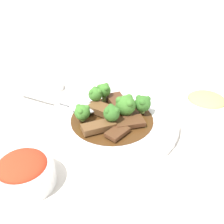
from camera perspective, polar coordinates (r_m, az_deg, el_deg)
name	(u,v)px	position (r m, az deg, el deg)	size (l,w,h in m)	color
ground_plane	(112,124)	(0.61, 0.00, -2.68)	(4.00, 4.00, 0.00)	silver
main_plate	(112,121)	(0.60, 0.00, -1.91)	(0.30, 0.30, 0.02)	white
beef_strip_0	(103,110)	(0.61, -1.98, 0.51)	(0.04, 0.07, 0.02)	brown
beef_strip_1	(129,123)	(0.57, 3.63, -2.38)	(0.07, 0.07, 0.01)	#56331E
beef_strip_2	(100,127)	(0.55, -2.61, -3.33)	(0.07, 0.06, 0.01)	brown
beef_strip_3	(118,132)	(0.54, 1.21, -4.40)	(0.05, 0.04, 0.01)	#56331E
beef_strip_4	(117,101)	(0.64, 1.12, 2.36)	(0.07, 0.08, 0.01)	#56331E
broccoli_floret_0	(126,105)	(0.59, 3.00, 1.56)	(0.05, 0.05, 0.05)	#7FA84C
broccoli_floret_1	(112,113)	(0.56, -0.10, -0.24)	(0.04, 0.04, 0.05)	#7FA84C
broccoli_floret_2	(143,103)	(0.60, 6.69, 1.89)	(0.04, 0.04, 0.04)	#7FA84C
broccoli_floret_3	(104,90)	(0.64, -1.77, 4.76)	(0.03, 0.03, 0.05)	#8EB756
broccoli_floret_4	(95,94)	(0.63, -3.64, 3.88)	(0.03, 0.03, 0.05)	#8EB756
broccoli_floret_5	(82,112)	(0.58, -6.49, -0.02)	(0.03, 0.03, 0.04)	#7FA84C
serving_spoon	(77,106)	(0.63, -7.65, 1.38)	(0.06, 0.24, 0.01)	#B7B7BC
side_bowl_kimchi	(24,171)	(0.48, -18.69, -12.13)	(0.11, 0.11, 0.06)	white
side_bowl_appetizer	(206,104)	(0.67, 19.77, 1.68)	(0.11, 0.11, 0.05)	white
sauce_dish	(52,87)	(0.77, -12.83, 5.40)	(0.06, 0.06, 0.01)	white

